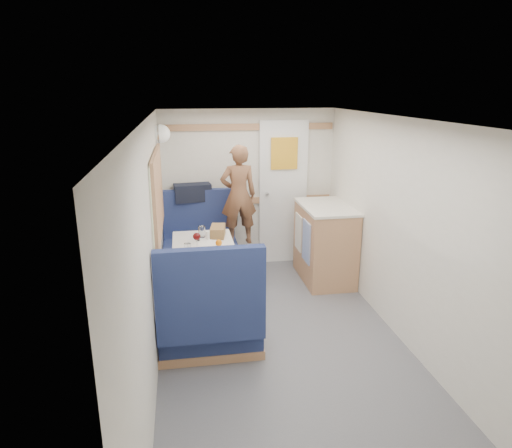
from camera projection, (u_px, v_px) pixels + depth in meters
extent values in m
plane|color=#515156|center=(286.00, 354.00, 3.99)|extent=(4.50, 4.50, 0.00)
plane|color=silver|center=(292.00, 121.00, 3.42)|extent=(4.50, 4.50, 0.00)
cube|color=silver|center=(248.00, 189.00, 5.84)|extent=(2.20, 0.02, 2.00)
cube|color=silver|center=(151.00, 254.00, 3.54)|extent=(0.02, 4.50, 2.00)
cube|color=silver|center=(415.00, 240.00, 3.88)|extent=(0.02, 4.50, 2.00)
cube|color=#A9744C|center=(249.00, 201.00, 5.86)|extent=(2.15, 0.02, 0.08)
cube|color=#A9744C|center=(248.00, 127.00, 5.59)|extent=(2.15, 0.02, 0.08)
cube|color=#AEB69B|center=(157.00, 194.00, 4.41)|extent=(0.04, 1.30, 0.72)
cube|color=white|center=(283.00, 193.00, 5.90)|extent=(0.62, 0.04, 1.86)
cube|color=yellow|center=(284.00, 153.00, 5.72)|extent=(0.34, 0.03, 0.40)
cylinder|color=silver|center=(267.00, 193.00, 5.81)|extent=(0.04, 0.10, 0.04)
cube|color=white|center=(203.00, 245.00, 4.64)|extent=(0.62, 0.92, 0.04)
cylinder|color=silver|center=(204.00, 277.00, 4.74)|extent=(0.08, 0.08, 0.66)
cylinder|color=silver|center=(205.00, 306.00, 4.83)|extent=(0.36, 0.36, 0.03)
cube|color=navy|center=(201.00, 261.00, 5.53)|extent=(0.88, 0.50, 0.45)
cube|color=navy|center=(199.00, 221.00, 5.67)|extent=(0.88, 0.10, 0.80)
cube|color=#A9744C|center=(202.00, 275.00, 5.58)|extent=(0.90, 0.52, 0.08)
cube|color=navy|center=(210.00, 326.00, 4.02)|extent=(0.88, 0.50, 0.45)
cube|color=navy|center=(211.00, 296.00, 3.63)|extent=(0.88, 0.10, 0.80)
cube|color=#A9744C|center=(211.00, 344.00, 4.07)|extent=(0.90, 0.52, 0.08)
cube|color=#A9744C|center=(198.00, 202.00, 5.65)|extent=(0.90, 0.14, 0.04)
sphere|color=white|center=(161.00, 134.00, 5.08)|extent=(0.20, 0.20, 0.20)
cube|color=#A9744C|center=(325.00, 244.00, 5.46)|extent=(0.54, 0.90, 0.90)
cube|color=silver|center=(326.00, 207.00, 5.33)|extent=(0.56, 0.92, 0.03)
cube|color=#5972B2|center=(306.00, 242.00, 5.22)|extent=(0.01, 0.30, 0.48)
cube|color=silver|center=(298.00, 232.00, 5.56)|extent=(0.01, 0.28, 0.44)
imported|color=brown|center=(238.00, 195.00, 5.33)|extent=(0.45, 0.31, 1.18)
cube|color=black|center=(193.00, 192.00, 5.60)|extent=(0.46, 0.26, 0.21)
cube|color=white|center=(206.00, 245.00, 4.56)|extent=(0.34, 0.38, 0.02)
sphere|color=orange|center=(219.00, 243.00, 4.50)|extent=(0.07, 0.07, 0.07)
cube|color=#E8D386|center=(201.00, 250.00, 4.34)|extent=(0.10, 0.06, 0.04)
cylinder|color=white|center=(197.00, 249.00, 4.48)|extent=(0.06, 0.06, 0.01)
cylinder|color=white|center=(197.00, 244.00, 4.46)|extent=(0.01, 0.01, 0.10)
sphere|color=#4A0709|center=(197.00, 236.00, 4.44)|extent=(0.08, 0.08, 0.08)
cylinder|color=silver|center=(188.00, 249.00, 4.32)|extent=(0.07, 0.07, 0.11)
cylinder|color=silver|center=(202.00, 232.00, 4.82)|extent=(0.07, 0.07, 0.12)
cylinder|color=#945A15|center=(219.00, 233.00, 4.80)|extent=(0.07, 0.07, 0.11)
cylinder|color=black|center=(198.00, 238.00, 4.66)|extent=(0.04, 0.04, 0.09)
cylinder|color=silver|center=(208.00, 236.00, 4.71)|extent=(0.04, 0.04, 0.10)
cube|color=brown|center=(218.00, 231.00, 4.85)|extent=(0.19, 0.29, 0.11)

